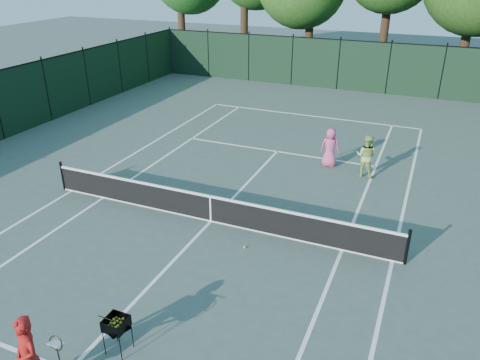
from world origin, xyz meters
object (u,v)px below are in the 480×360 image
at_px(ball_hopper, 116,324).
at_px(coach, 29,357).
at_px(loose_ball_midcourt, 245,247).
at_px(loose_ball_near_cart, 107,328).
at_px(player_pink, 330,147).
at_px(player_green, 366,156).

bearing_deg(ball_hopper, coach, -97.44).
bearing_deg(loose_ball_midcourt, coach, -106.37).
xyz_separation_m(coach, ball_hopper, (0.83, 1.46, -0.15)).
xyz_separation_m(coach, loose_ball_midcourt, (1.77, 6.03, -0.83)).
height_order(ball_hopper, loose_ball_near_cart, ball_hopper).
bearing_deg(coach, ball_hopper, 78.23).
bearing_deg(player_pink, ball_hopper, 79.52).
relative_size(loose_ball_near_cart, loose_ball_midcourt, 1.00).
distance_m(player_pink, loose_ball_midcourt, 6.82).
bearing_deg(ball_hopper, player_green, 95.74).
bearing_deg(player_green, loose_ball_near_cart, 78.13).
xyz_separation_m(player_pink, ball_hopper, (-1.77, -11.31, -0.06)).
bearing_deg(player_green, coach, 80.15).
height_order(coach, loose_ball_near_cart, coach).
bearing_deg(loose_ball_midcourt, player_pink, 82.95).
distance_m(coach, player_pink, 13.03).
bearing_deg(player_green, player_pink, -8.06).
height_order(coach, player_pink, coach).
bearing_deg(ball_hopper, loose_ball_midcourt, 100.63).
relative_size(coach, ball_hopper, 2.02).
height_order(coach, player_green, coach).
height_order(player_pink, player_green, player_green).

